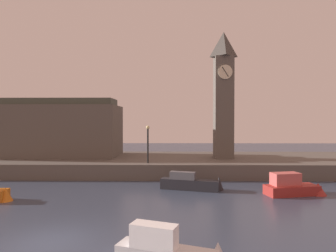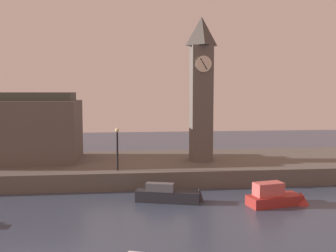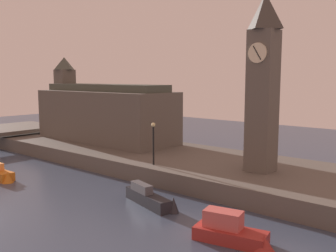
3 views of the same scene
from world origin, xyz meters
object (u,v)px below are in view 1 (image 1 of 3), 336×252
clock_tower (223,93)px  parliament_hall (38,128)px  streetlamp (148,139)px  boat_ferry_white (173,250)px  boat_barge_dark (193,183)px  boat_dinghy_red (296,187)px

clock_tower → parliament_hall: bearing=175.2°
clock_tower → streetlamp: size_ratio=3.80×
boat_ferry_white → boat_barge_dark: bearing=82.3°
parliament_hall → streetlamp: 14.60m
streetlamp → boat_barge_dark: size_ratio=0.69×
streetlamp → boat_barge_dark: 7.09m
streetlamp → boat_ferry_white: streetlamp is taller
boat_barge_dark → boat_dinghy_red: size_ratio=1.09×
clock_tower → boat_barge_dark: size_ratio=2.61×
streetlamp → boat_ferry_white: bearing=-82.1°
parliament_hall → boat_barge_dark: parliament_hall is taller
boat_barge_dark → streetlamp: bearing=130.4°
streetlamp → boat_dinghy_red: bearing=-28.2°
parliament_hall → boat_dinghy_red: parliament_hall is taller
clock_tower → streetlamp: 10.20m
clock_tower → boat_ferry_white: 23.47m
streetlamp → boat_barge_dark: (4.08, -4.80, -3.25)m
clock_tower → boat_barge_dark: 12.59m
streetlamp → boat_dinghy_red: streetlamp is taller
boat_barge_dark → boat_ferry_white: 12.62m
boat_barge_dark → boat_dinghy_red: bearing=-11.1°
streetlamp → boat_ferry_white: 17.77m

